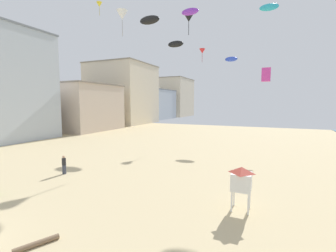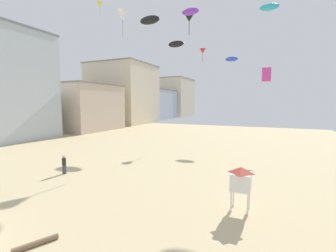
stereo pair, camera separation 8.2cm
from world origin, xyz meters
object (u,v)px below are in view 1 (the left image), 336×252
Objects in this scene: kite_blue_parafoil at (231,59)px; kite_white_delta at (122,15)px; kite_black_parafoil at (150,20)px; kite_purple_parafoil at (190,12)px; lifeguard_stand at (241,179)px; kite_red_delta at (202,51)px; kite_magenta_box_2 at (266,75)px; driftwood_log at (37,244)px; kite_yellow_delta at (99,5)px; kite_flyer at (64,164)px; kite_cyan_parafoil at (269,7)px; kite_black_parafoil_2 at (176,44)px; kite_black_delta at (189,18)px.

kite_white_delta is (-9.80, -17.75, 2.74)m from kite_blue_parafoil.
kite_white_delta reaches higher than kite_blue_parafoil.
kite_purple_parafoil is at bearing 69.60° from kite_black_parafoil.
lifeguard_stand is 1.02× the size of kite_black_parafoil.
kite_red_delta is at bearing -175.76° from kite_blue_parafoil.
kite_blue_parafoil reaches higher than kite_magenta_box_2.
driftwood_log is 0.91× the size of kite_yellow_delta.
kite_red_delta is at bearing 146.79° from kite_magenta_box_2.
lifeguard_stand is (14.91, -0.88, 0.92)m from kite_flyer.
kite_flyer is 0.68× the size of kite_purple_parafoil.
kite_cyan_parafoil is (0.69, 18.97, 16.17)m from lifeguard_stand.
driftwood_log is 24.77m from kite_white_delta.
kite_yellow_delta is at bearing -148.78° from kite_blue_parafoil.
kite_cyan_parafoil reaches higher than kite_flyer.
kite_blue_parafoil is (5.00, 0.37, -1.68)m from kite_red_delta.
kite_magenta_box_2 is (10.77, -7.05, -5.41)m from kite_red_delta.
kite_purple_parafoil is 8.07m from kite_black_parafoil_2.
kite_black_parafoil_2 is (1.12, 23.05, 15.23)m from kite_flyer.
kite_purple_parafoil is at bearing 4.58° from kite_yellow_delta.
kite_red_delta is (-2.47, 34.59, 15.22)m from driftwood_log.
kite_magenta_box_2 is 0.59× the size of kite_white_delta.
lifeguard_stand is at bearing -34.01° from kite_white_delta.
kite_cyan_parafoil reaches higher than driftwood_log.
kite_cyan_parafoil is (15.60, 18.08, 17.09)m from kite_flyer.
kite_flyer is at bearing 169.32° from lifeguard_stand.
lifeguard_stand reaches higher than driftwood_log.
kite_black_parafoil reaches higher than kite_flyer.
lifeguard_stand is at bearing -62.64° from kite_purple_parafoil.
kite_black_delta is at bearing 166.87° from kite_cyan_parafoil.
kite_cyan_parafoil is (0.05, -1.43, 8.07)m from kite_magenta_box_2.
kite_flyer is 10.84m from driftwood_log.
kite_black_parafoil_2 is at bearing 98.92° from kite_black_parafoil.
kite_black_parafoil is at bearing -95.62° from kite_black_delta.
kite_white_delta is at bearing -110.15° from kite_black_delta.
kite_purple_parafoil reaches higher than kite_flyer.
kite_cyan_parafoil reaches higher than kite_red_delta.
kite_blue_parafoil is at bearing 68.02° from kite_purple_parafoil.
driftwood_log is 24.15m from kite_black_parafoil.
kite_blue_parafoil reaches higher than lifeguard_stand.
kite_yellow_delta is 0.64× the size of kite_black_delta.
kite_cyan_parafoil is (24.34, 2.37, -3.43)m from kite_yellow_delta.
kite_yellow_delta is 14.79m from kite_purple_parafoil.
kite_black_parafoil is at bearing -25.61° from kite_yellow_delta.
kite_yellow_delta reaches higher than lifeguard_stand.
kite_white_delta is 12.61m from kite_black_delta.
kite_cyan_parafoil reaches higher than kite_black_parafoil.
kite_black_parafoil is at bearing -81.08° from kite_black_parafoil_2.
kite_white_delta is (-14.92, 10.07, 14.56)m from lifeguard_stand.
kite_flyer is at bearing -128.56° from kite_magenta_box_2.
kite_yellow_delta is (-15.99, 23.73, 21.32)m from driftwood_log.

